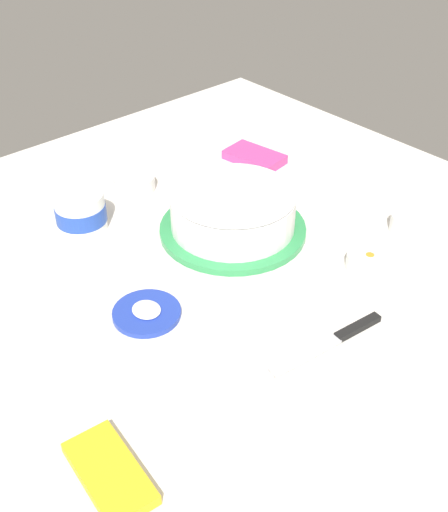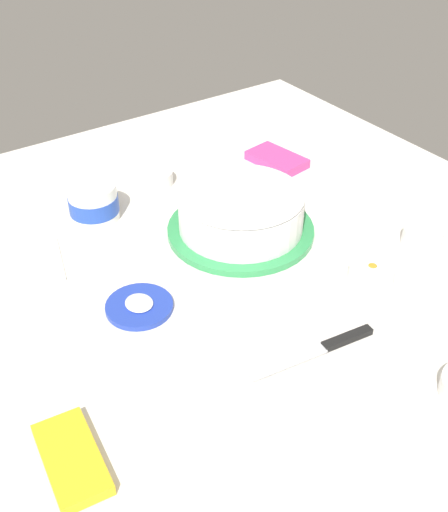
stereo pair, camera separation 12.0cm
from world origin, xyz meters
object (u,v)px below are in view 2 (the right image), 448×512
object	(u,v)px
sprinkle_bowl_yellow	(153,177)
frosting_tub_lid	(139,306)
candy_box_lower	(72,459)
sprinkle_bowl_green	(422,236)
frosted_cake	(241,213)
candy_box_upper	(277,159)
frosting_tub	(93,202)
spreading_knife	(323,348)
sprinkle_bowl_orange	(371,272)
paper_napkin	(22,264)

from	to	relation	value
sprinkle_bowl_yellow	frosting_tub_lid	bearing A→B (deg)	147.55
sprinkle_bowl_yellow	candy_box_lower	world-z (taller)	sprinkle_bowl_yellow
sprinkle_bowl_green	candy_box_lower	size ratio (longest dim) A/B	0.54
frosted_cake	candy_box_upper	size ratio (longest dim) A/B	2.14
candy_box_lower	frosting_tub_lid	bearing A→B (deg)	-38.42
frosting_tub	frosting_tub_lid	bearing A→B (deg)	168.68
frosting_tub	candy_box_upper	xyz separation A→B (m)	(-0.03, -0.48, -0.03)
spreading_knife	sprinkle_bowl_yellow	bearing A→B (deg)	-3.39
sprinkle_bowl_orange	candy_box_lower	xyz separation A→B (m)	(-0.06, 0.63, -0.01)
frosted_cake	paper_napkin	bearing A→B (deg)	70.46
frosting_tub	candy_box_upper	size ratio (longest dim) A/B	0.74
sprinkle_bowl_orange	candy_box_upper	size ratio (longest dim) A/B	0.61
candy_box_lower	candy_box_upper	size ratio (longest dim) A/B	1.05
sprinkle_bowl_yellow	sprinkle_bowl_green	bearing A→B (deg)	-148.10
frosting_tub_lid	sprinkle_bowl_orange	distance (m)	0.44
frosting_tub_lid	frosting_tub	bearing A→B (deg)	-11.32
sprinkle_bowl_green	sprinkle_bowl_orange	size ratio (longest dim) A/B	0.92
frosted_cake	candy_box_upper	world-z (taller)	frosted_cake
frosting_tub	sprinkle_bowl_orange	world-z (taller)	frosting_tub
frosting_tub_lid	spreading_knife	bearing A→B (deg)	-142.87
sprinkle_bowl_orange	candy_box_lower	bearing A→B (deg)	95.17
frosted_cake	spreading_knife	world-z (taller)	frosted_cake
candy_box_lower	paper_napkin	world-z (taller)	candy_box_lower
sprinkle_bowl_yellow	sprinkle_bowl_orange	distance (m)	0.57
frosted_cake	sprinkle_bowl_orange	xyz separation A→B (m)	(-0.27, -0.11, -0.03)
candy_box_upper	sprinkle_bowl_orange	bearing A→B (deg)	153.74
sprinkle_bowl_orange	paper_napkin	size ratio (longest dim) A/B	0.58
frosted_cake	paper_napkin	world-z (taller)	frosted_cake
sprinkle_bowl_green	candy_box_upper	size ratio (longest dim) A/B	0.56
frosted_cake	paper_napkin	size ratio (longest dim) A/B	2.04
sprinkle_bowl_yellow	sprinkle_bowl_orange	bearing A→B (deg)	-163.83
frosting_tub_lid	candy_box_upper	xyz separation A→B (m)	(0.29, -0.54, 0.01)
frosted_cake	sprinkle_bowl_yellow	xyz separation A→B (m)	(0.28, 0.05, -0.03)
frosted_cake	spreading_knife	xyz separation A→B (m)	(-0.36, 0.09, -0.04)
candy_box_upper	paper_napkin	distance (m)	0.67
frosted_cake	sprinkle_bowl_yellow	size ratio (longest dim) A/B	3.19
frosted_cake	candy_box_upper	xyz separation A→B (m)	(0.20, -0.25, -0.04)
frosting_tub_lid	sprinkle_bowl_green	bearing A→B (deg)	-104.94
sprinkle_bowl_yellow	sprinkle_bowl_green	size ratio (longest dim) A/B	1.20
spreading_knife	paper_napkin	size ratio (longest dim) A/B	1.58
candy_box_upper	paper_napkin	size ratio (longest dim) A/B	0.96
frosting_tub_lid	sprinkle_bowl_green	size ratio (longest dim) A/B	1.51
frosting_tub	sprinkle_bowl_yellow	size ratio (longest dim) A/B	1.11
sprinkle_bowl_yellow	sprinkle_bowl_orange	xyz separation A→B (m)	(-0.55, -0.16, 0.00)
candy_box_lower	paper_napkin	size ratio (longest dim) A/B	1.00
frosting_tub_lid	sprinkle_bowl_green	xyz separation A→B (m)	(-0.15, -0.57, 0.02)
frosted_cake	candy_box_lower	distance (m)	0.61
sprinkle_bowl_green	sprinkle_bowl_orange	bearing A→B (deg)	98.49
frosted_cake	sprinkle_bowl_green	distance (m)	0.37
sprinkle_bowl_orange	frosting_tub_lid	bearing A→B (deg)	66.15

